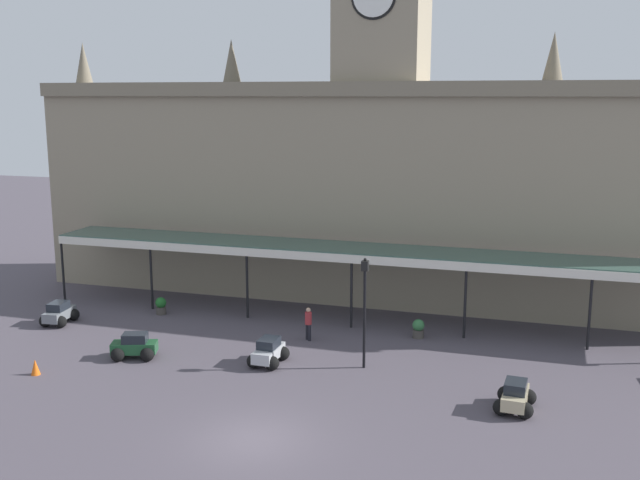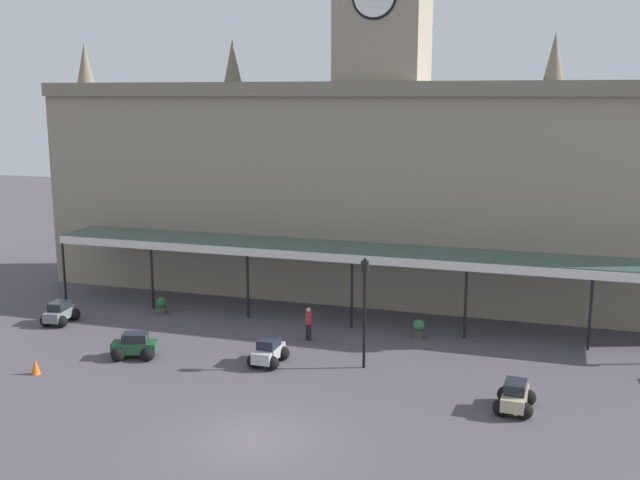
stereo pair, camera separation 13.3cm
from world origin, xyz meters
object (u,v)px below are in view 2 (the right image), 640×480
at_px(pedestrian_near_entrance, 309,322).
at_px(victorian_lamppost, 365,300).
at_px(car_green_sedan, 135,347).
at_px(planter_by_canopy, 162,305).
at_px(traffic_cone, 36,367).
at_px(planter_near_kerb, 419,329).
at_px(car_beige_sedan, 515,398).
at_px(car_grey_sedan, 60,314).
at_px(car_silver_sedan, 269,353).

distance_m(pedestrian_near_entrance, victorian_lamppost, 5.08).
xyz_separation_m(car_green_sedan, planter_by_canopy, (-2.30, 6.61, -0.01)).
height_order(car_green_sedan, pedestrian_near_entrance, pedestrian_near_entrance).
distance_m(victorian_lamppost, traffic_cone, 14.66).
distance_m(traffic_cone, planter_near_kerb, 18.04).
xyz_separation_m(car_beige_sedan, victorian_lamppost, (-6.67, 2.70, 2.61)).
bearing_deg(car_green_sedan, traffic_cone, -134.43).
height_order(car_grey_sedan, pedestrian_near_entrance, pedestrian_near_entrance).
bearing_deg(planter_by_canopy, traffic_cone, -94.39).
bearing_deg(car_beige_sedan, car_silver_sedan, 170.18).
height_order(car_green_sedan, victorian_lamppost, victorian_lamppost).
relative_size(car_beige_sedan, car_silver_sedan, 1.02).
xyz_separation_m(car_grey_sedan, pedestrian_near_entrance, (13.52, 1.33, 0.41)).
bearing_deg(traffic_cone, planter_near_kerb, 33.16).
bearing_deg(car_silver_sedan, planter_by_canopy, 147.14).
bearing_deg(car_grey_sedan, planter_by_canopy, 35.85).
bearing_deg(traffic_cone, planter_by_canopy, 85.61).
relative_size(car_green_sedan, victorian_lamppost, 0.44).
bearing_deg(car_silver_sedan, planter_near_kerb, 43.91).
bearing_deg(car_green_sedan, pedestrian_near_entrance, 34.92).
relative_size(car_grey_sedan, traffic_cone, 3.11).
xyz_separation_m(car_silver_sedan, car_green_sedan, (-6.20, -1.12, 0.00)).
relative_size(pedestrian_near_entrance, traffic_cone, 2.43).
height_order(car_green_sedan, traffic_cone, car_green_sedan).
xyz_separation_m(car_grey_sedan, car_green_sedan, (6.62, -3.48, 0.00)).
xyz_separation_m(car_beige_sedan, planter_near_kerb, (-5.05, 7.53, -0.01)).
bearing_deg(car_silver_sedan, car_beige_sedan, -9.82).
bearing_deg(victorian_lamppost, car_grey_sedan, 174.80).
xyz_separation_m(planter_by_canopy, planter_near_kerb, (14.36, 0.16, 0.00)).
height_order(car_beige_sedan, traffic_cone, car_beige_sedan).
relative_size(pedestrian_near_entrance, planter_by_canopy, 1.74).
distance_m(car_silver_sedan, traffic_cone, 10.16).
distance_m(victorian_lamppost, planter_by_canopy, 13.82).
relative_size(pedestrian_near_entrance, planter_near_kerb, 1.74).
relative_size(victorian_lamppost, traffic_cone, 7.31).
bearing_deg(car_beige_sedan, planter_by_canopy, 159.19).
bearing_deg(victorian_lamppost, planter_near_kerb, 71.50).
bearing_deg(car_green_sedan, victorian_lamppost, 10.47).
bearing_deg(car_grey_sedan, traffic_cone, -61.47).
xyz_separation_m(car_grey_sedan, car_silver_sedan, (12.82, -2.36, 0.00)).
relative_size(car_green_sedan, planter_near_kerb, 2.32).
height_order(car_grey_sedan, traffic_cone, car_grey_sedan).
distance_m(car_beige_sedan, victorian_lamppost, 7.65).
xyz_separation_m(car_silver_sedan, traffic_cone, (-9.24, -4.22, -0.16)).
xyz_separation_m(car_green_sedan, planter_near_kerb, (12.06, 6.76, -0.01)).
bearing_deg(victorian_lamppost, pedestrian_near_entrance, 140.88).
height_order(pedestrian_near_entrance, planter_near_kerb, pedestrian_near_entrance).
xyz_separation_m(victorian_lamppost, traffic_cone, (-13.48, -5.03, -2.77)).
xyz_separation_m(car_beige_sedan, car_green_sedan, (-17.11, 0.77, 0.00)).
height_order(car_grey_sedan, planter_by_canopy, car_grey_sedan).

